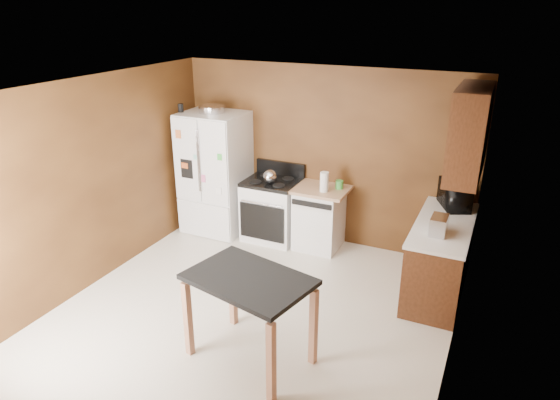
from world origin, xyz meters
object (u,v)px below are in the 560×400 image
Objects in this scene: kettle at (270,177)px; toaster at (439,225)px; green_canister at (339,185)px; gas_range at (272,209)px; roasting_pan at (212,109)px; microwave at (455,196)px; dishwasher at (319,217)px; pen_cup at (181,108)px; paper_towel at (324,182)px; refrigerator at (215,173)px; island at (249,291)px.

toaster reaches higher than kettle.
gas_range reaches higher than green_canister.
gas_range is at bearing 1.28° from roasting_pan.
dishwasher is at bearing 67.48° from microwave.
microwave is 0.58× the size of dishwasher.
toaster is at bearing 152.34° from microwave.
pen_cup is 1.95m from gas_range.
microwave is 1.84m from dishwasher.
paper_towel is 0.15× the size of refrigerator.
pen_cup reaches higher than paper_towel.
paper_towel is at bearing 3.41° from pen_cup.
pen_cup is 0.42× the size of toaster.
dishwasher is at bearing 154.33° from toaster.
dishwasher is (0.72, 0.02, -0.01)m from gas_range.
paper_towel is at bearing -1.61° from roasting_pan.
paper_towel reaches higher than dishwasher.
green_canister is 0.10× the size of gas_range.
toaster is at bearing -18.39° from gas_range.
pen_cup is at bearing -173.84° from dishwasher.
refrigerator is 3.10m from island.
gas_range is (-2.47, -0.08, -0.58)m from microwave.
microwave is at bearing 86.91° from toaster.
refrigerator reaches higher than toaster.
roasting_pan is at bearing 127.51° from island.
paper_towel reaches higher than toaster.
dishwasher is at bearing 1.94° from gas_range.
roasting_pan is 2.17m from dishwasher.
kettle is at bearing 111.63° from island.
toaster is 0.22× the size of island.
pen_cup is 0.07× the size of refrigerator.
toaster is 0.53× the size of microwave.
green_canister reaches higher than dishwasher.
refrigerator is (-3.38, -0.14, -0.14)m from microwave.
green_canister is at bearing 5.32° from refrigerator.
roasting_pan is at bearing 23.55° from pen_cup.
gas_range is (-0.03, 0.12, -0.54)m from kettle.
paper_towel is (2.16, 0.13, -0.83)m from pen_cup.
roasting_pan is 0.42× the size of dishwasher.
dishwasher is (-0.09, 0.09, -0.57)m from paper_towel.
dishwasher is (1.66, 0.05, -1.39)m from roasting_pan.
island is at bearing -86.18° from paper_towel.
kettle is 0.89m from dishwasher.
roasting_pan is 0.95m from refrigerator.
island is at bearing -84.24° from dishwasher.
kettle is 2.48m from toaster.
refrigerator is (-1.72, 0.01, -0.12)m from paper_towel.
roasting_pan is 3.50m from microwave.
toaster is (1.60, -0.73, -0.02)m from paper_towel.
kettle reaches higher than green_canister.
dishwasher is 2.57m from island.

